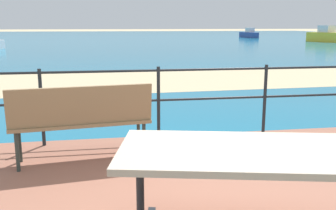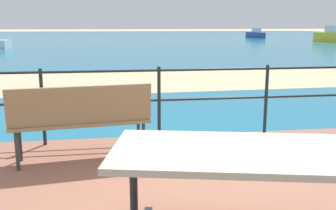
% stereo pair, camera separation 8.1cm
% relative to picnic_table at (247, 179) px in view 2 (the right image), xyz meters
% --- Properties ---
extents(sea_water, '(90.00, 90.00, 0.01)m').
position_rel_picnic_table_xyz_m(sea_water, '(-0.19, 40.38, -0.65)').
color(sea_water, '#196B8E').
rests_on(sea_water, ground).
extents(beach_strip, '(54.12, 6.18, 0.01)m').
position_rel_picnic_table_xyz_m(beach_strip, '(-0.19, 8.69, -0.65)').
color(beach_strip, tan).
rests_on(beach_strip, ground).
extents(picnic_table, '(1.91, 1.74, 0.78)m').
position_rel_picnic_table_xyz_m(picnic_table, '(0.00, 0.00, 0.00)').
color(picnic_table, tan).
rests_on(picnic_table, patio_paving).
extents(park_bench, '(1.55, 0.60, 0.88)m').
position_rel_picnic_table_xyz_m(park_bench, '(-1.14, 2.08, -0.07)').
color(park_bench, '#8C704C').
rests_on(park_bench, patio_paving).
extents(railing_fence, '(5.94, 0.04, 0.98)m').
position_rel_picnic_table_xyz_m(railing_fence, '(-0.19, 2.80, 0.03)').
color(railing_fence, '#1E2328').
rests_on(railing_fence, patio_paving).
extents(boat_near, '(1.11, 4.07, 1.17)m').
position_rel_picnic_table_xyz_m(boat_near, '(16.02, 41.53, -0.24)').
color(boat_near, '#2D478C').
rests_on(boat_near, sea_water).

